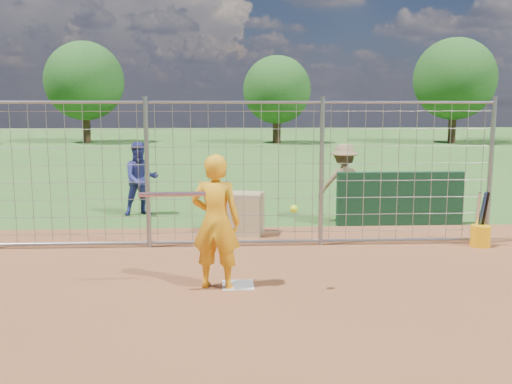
{
  "coord_description": "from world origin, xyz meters",
  "views": [
    {
      "loc": [
        -0.14,
        -7.74,
        2.49
      ],
      "look_at": [
        0.3,
        0.8,
        1.15
      ],
      "focal_mm": 40.0,
      "sensor_mm": 36.0,
      "label": 1
    }
  ],
  "objects": [
    {
      "name": "bystander_c",
      "position": [
        2.32,
        4.07,
        0.82
      ],
      "size": [
        1.11,
        0.71,
        1.64
      ],
      "primitive_type": "imported",
      "rotation": [
        0.0,
        0.0,
        3.23
      ],
      "color": "olive",
      "rests_on": "ground"
    },
    {
      "name": "ground",
      "position": [
        0.0,
        0.0,
        0.0
      ],
      "size": [
        100.0,
        100.0,
        0.0
      ],
      "primitive_type": "plane",
      "color": "#2D591E",
      "rests_on": "ground"
    },
    {
      "name": "equipment_bin",
      "position": [
        0.13,
        2.94,
        0.4
      ],
      "size": [
        0.91,
        0.72,
        0.8
      ],
      "primitive_type": "cube",
      "rotation": [
        0.0,
        0.0,
        -0.23
      ],
      "color": "tan",
      "rests_on": "ground"
    },
    {
      "name": "equipment_in_play",
      "position": [
        -0.47,
        -0.49,
        1.28
      ],
      "size": [
        2.05,
        0.14,
        0.28
      ],
      "color": "silver",
      "rests_on": "ground"
    },
    {
      "name": "dugout_wall",
      "position": [
        3.4,
        3.6,
        0.55
      ],
      "size": [
        2.6,
        0.2,
        1.1
      ],
      "primitive_type": "cube",
      "color": "#11381E",
      "rests_on": "ground"
    },
    {
      "name": "bystander_a",
      "position": [
        -2.05,
        4.92,
        0.82
      ],
      "size": [
        0.97,
        0.87,
        1.64
      ],
      "primitive_type": "imported",
      "rotation": [
        0.0,
        0.0,
        0.37
      ],
      "color": "navy",
      "rests_on": "ground"
    },
    {
      "name": "home_plate",
      "position": [
        0.0,
        -0.2,
        0.01
      ],
      "size": [
        0.43,
        0.43,
        0.02
      ],
      "primitive_type": "cube",
      "color": "silver",
      "rests_on": "ground"
    },
    {
      "name": "backstop_fence",
      "position": [
        0.0,
        2.0,
        1.26
      ],
      "size": [
        9.08,
        0.08,
        2.6
      ],
      "color": "gray",
      "rests_on": "ground"
    },
    {
      "name": "tree_line",
      "position": [
        3.13,
        28.13,
        3.71
      ],
      "size": [
        44.66,
        6.72,
        6.48
      ],
      "color": "#3F2B19",
      "rests_on": "ground"
    },
    {
      "name": "bucket_with_bats",
      "position": [
        4.28,
        1.76,
        0.25
      ],
      "size": [
        0.34,
        0.34,
        0.97
      ],
      "color": "#FFAE0D",
      "rests_on": "ground"
    },
    {
      "name": "batter",
      "position": [
        -0.29,
        -0.26,
        0.92
      ],
      "size": [
        0.75,
        0.58,
        1.83
      ],
      "primitive_type": "imported",
      "rotation": [
        0.0,
        0.0,
        2.91
      ],
      "color": "orange",
      "rests_on": "ground"
    }
  ]
}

